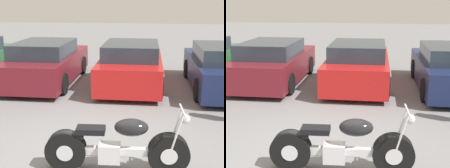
{
  "view_description": "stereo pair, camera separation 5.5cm",
  "coord_description": "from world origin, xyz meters",
  "views": [
    {
      "loc": [
        0.91,
        -4.7,
        2.62
      ],
      "look_at": [
        0.14,
        1.71,
        0.85
      ],
      "focal_mm": 50.0,
      "sensor_mm": 36.0,
      "label": 1
    },
    {
      "loc": [
        0.96,
        -4.7,
        2.62
      ],
      "look_at": [
        0.14,
        1.71,
        0.85
      ],
      "focal_mm": 50.0,
      "sensor_mm": 36.0,
      "label": 2
    }
  ],
  "objects": [
    {
      "name": "ground_plane",
      "position": [
        0.0,
        0.0,
        0.0
      ],
      "size": [
        60.0,
        60.0,
        0.0
      ],
      "primitive_type": "plane",
      "color": "slate"
    },
    {
      "name": "parked_car_navy",
      "position": [
        3.08,
        4.59,
        0.64
      ],
      "size": [
        1.88,
        4.19,
        1.35
      ],
      "color": "#19234C",
      "rests_on": "ground_plane"
    },
    {
      "name": "parked_car_maroon",
      "position": [
        -2.33,
        4.76,
        0.64
      ],
      "size": [
        1.88,
        4.19,
        1.35
      ],
      "color": "maroon",
      "rests_on": "ground_plane"
    },
    {
      "name": "parked_car_red",
      "position": [
        0.38,
        4.8,
        0.64
      ],
      "size": [
        1.88,
        4.19,
        1.35
      ],
      "color": "red",
      "rests_on": "ground_plane"
    },
    {
      "name": "motorcycle",
      "position": [
        0.43,
        -0.34,
        0.41
      ],
      "size": [
        2.24,
        0.62,
        1.04
      ],
      "color": "black",
      "rests_on": "ground_plane"
    }
  ]
}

